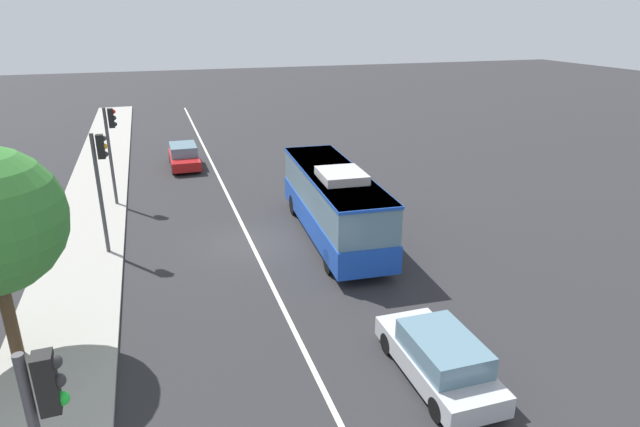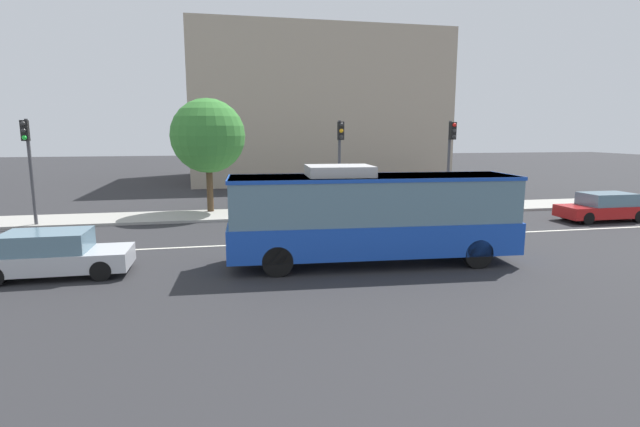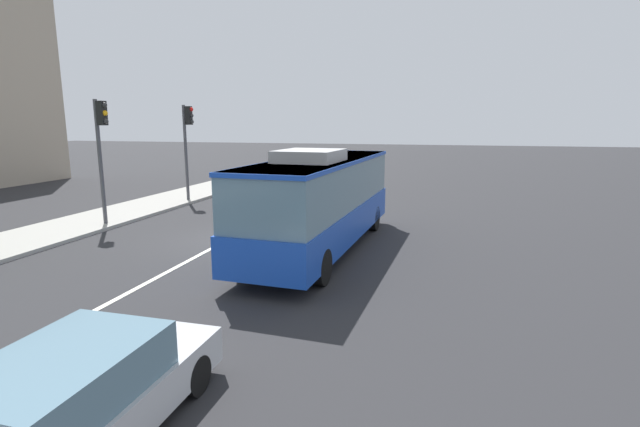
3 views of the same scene
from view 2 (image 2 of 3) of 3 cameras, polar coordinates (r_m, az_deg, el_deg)
ground_plane at (r=20.69m, az=4.18°, el=-3.15°), size 160.00×160.00×0.00m
sidewalk_kerb at (r=27.42m, az=0.24°, el=0.19°), size 80.00×3.36×0.14m
lane_centre_line at (r=20.69m, az=4.18°, el=-3.13°), size 76.00×0.16×0.01m
transit_bus at (r=16.75m, az=6.25°, el=0.09°), size 10.12×3.05×3.46m
sedan_silver at (r=17.57m, az=-29.15°, el=-4.25°), size 4.50×1.82×1.46m
sedan_red at (r=29.01m, az=30.66°, el=0.66°), size 4.50×1.83×1.46m
traffic_light_near_corner at (r=26.02m, az=2.40°, el=7.41°), size 0.32×0.62×5.20m
traffic_light_mid_block at (r=26.70m, az=-31.39°, el=6.08°), size 0.33×0.62×5.20m
traffic_light_far_corner at (r=28.11m, az=15.26°, el=7.24°), size 0.34×0.62×5.20m
street_tree_kerbside_left at (r=27.62m, az=-13.19°, el=8.96°), size 4.11×4.11×6.44m
office_block_background at (r=48.97m, az=-1.11°, el=12.24°), size 23.25×16.41×13.60m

